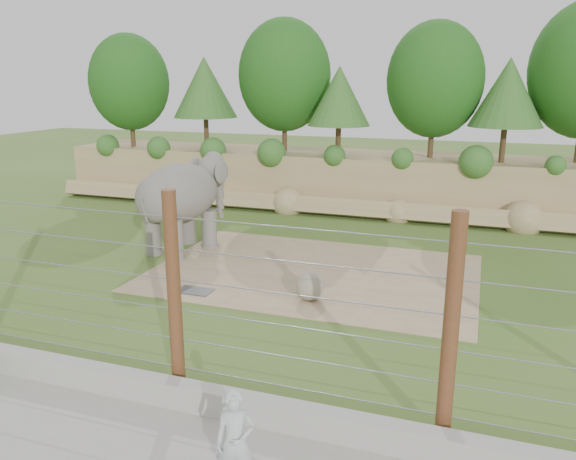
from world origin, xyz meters
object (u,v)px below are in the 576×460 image
(elephant, at_px, (180,206))
(stone_ball, at_px, (310,286))
(barrier_fence, at_px, (174,295))
(zookeeper, at_px, (235,441))

(elephant, xyz_separation_m, stone_ball, (5.64, -2.97, -1.21))
(stone_ball, height_order, barrier_fence, barrier_fence)
(elephant, bearing_deg, zookeeper, -42.58)
(stone_ball, height_order, zookeeper, zookeeper)
(elephant, bearing_deg, barrier_fence, -46.62)
(barrier_fence, bearing_deg, elephant, 119.08)
(barrier_fence, relative_size, zookeeper, 12.63)
(elephant, distance_m, zookeeper, 12.41)
(elephant, distance_m, barrier_fence, 9.41)
(barrier_fence, bearing_deg, zookeeper, -44.49)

